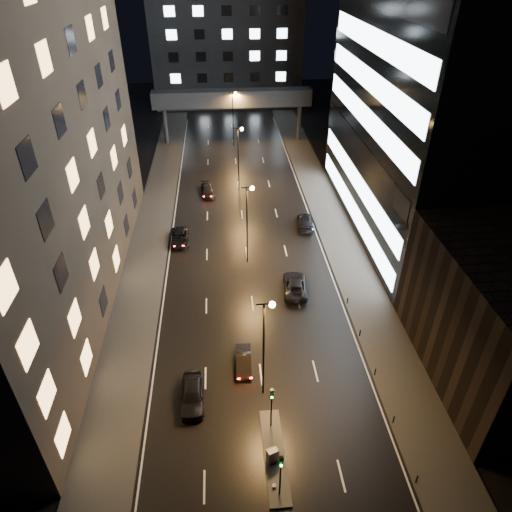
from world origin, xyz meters
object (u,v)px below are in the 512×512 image
object	(u,v)px
car_away_a	(192,394)
utility_cabinet	(272,456)
car_toward_a	(295,285)
car_away_d	(208,191)
car_toward_b	(305,222)
car_away_c	(180,238)
car_away_b	(244,361)

from	to	relation	value
car_away_a	utility_cabinet	distance (m)	8.61
car_toward_a	car_away_a	bearing A→B (deg)	58.38
car_away_d	car_toward_b	bearing A→B (deg)	-47.02
car_away_a	car_toward_a	world-z (taller)	car_away_a
car_away_a	car_away_d	distance (m)	39.29
car_away_a	car_away_c	size ratio (longest dim) A/B	0.98
car_away_c	car_toward_a	bearing A→B (deg)	-43.33
car_toward_b	car_away_d	bearing A→B (deg)	-32.39
car_away_d	car_toward_a	world-z (taller)	car_toward_a
car_away_b	car_toward_a	distance (m)	12.50
car_away_c	car_away_b	bearing A→B (deg)	-75.48
car_away_c	car_toward_b	bearing A→B (deg)	5.75
car_away_b	car_toward_b	bearing A→B (deg)	70.07
car_away_a	car_toward_b	world-z (taller)	car_away_a
car_away_b	utility_cabinet	world-z (taller)	utility_cabinet
car_away_c	car_toward_b	distance (m)	17.23
car_away_a	car_away_b	size ratio (longest dim) A/B	1.21
car_away_a	car_away_c	bearing A→B (deg)	94.51
car_away_c	utility_cabinet	bearing A→B (deg)	-77.97
car_away_a	car_away_d	bearing A→B (deg)	87.44
car_toward_b	utility_cabinet	size ratio (longest dim) A/B	4.03
car_away_d	car_away_b	bearing A→B (deg)	-92.26
car_away_a	utility_cabinet	bearing A→B (deg)	-46.00
car_toward_a	utility_cabinet	size ratio (longest dim) A/B	4.29
car_away_d	car_toward_a	size ratio (longest dim) A/B	0.86
car_away_c	utility_cabinet	world-z (taller)	utility_cabinet
car_away_b	car_toward_a	size ratio (longest dim) A/B	0.73
car_away_d	car_away_a	bearing A→B (deg)	-99.36
car_away_a	car_toward_b	distance (m)	31.80
car_away_d	car_toward_b	distance (m)	17.41
car_away_c	car_away_d	xyz separation A→B (m)	(3.54, 13.66, -0.00)
car_away_d	car_toward_a	bearing A→B (deg)	-76.24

